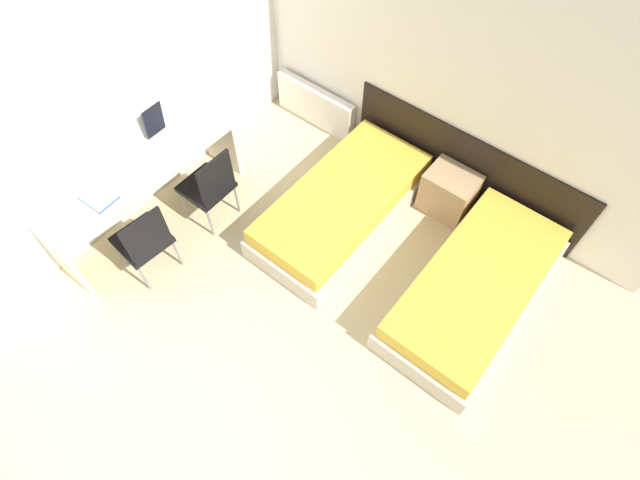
{
  "coord_description": "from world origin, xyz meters",
  "views": [
    {
      "loc": [
        1.57,
        0.15,
        4.32
      ],
      "look_at": [
        0.0,
        2.09,
        0.55
      ],
      "focal_mm": 28.0,
      "sensor_mm": 36.0,
      "label": 1
    }
  ],
  "objects_px": {
    "nightstand": "(448,192)",
    "chair_near_notebook": "(144,240)",
    "bed_near_window": "(342,206)",
    "chair_near_laptop": "(210,185)",
    "bed_near_door": "(475,289)",
    "laptop": "(164,134)"
  },
  "relations": [
    {
      "from": "bed_near_window",
      "to": "chair_near_notebook",
      "type": "bearing_deg",
      "value": -122.12
    },
    {
      "from": "bed_near_window",
      "to": "chair_near_notebook",
      "type": "relative_size",
      "value": 2.11
    },
    {
      "from": "chair_near_notebook",
      "to": "bed_near_window",
      "type": "bearing_deg",
      "value": 63.06
    },
    {
      "from": "nightstand",
      "to": "chair_near_notebook",
      "type": "relative_size",
      "value": 0.53
    },
    {
      "from": "bed_near_door",
      "to": "nightstand",
      "type": "distance_m",
      "value": 1.13
    },
    {
      "from": "nightstand",
      "to": "chair_near_notebook",
      "type": "xyz_separation_m",
      "value": [
        -1.81,
        -2.47,
        0.28
      ]
    },
    {
      "from": "laptop",
      "to": "chair_near_notebook",
      "type": "bearing_deg",
      "value": -57.43
    },
    {
      "from": "bed_near_door",
      "to": "chair_near_laptop",
      "type": "distance_m",
      "value": 2.73
    },
    {
      "from": "nightstand",
      "to": "chair_near_notebook",
      "type": "bearing_deg",
      "value": -126.31
    },
    {
      "from": "bed_near_door",
      "to": "laptop",
      "type": "xyz_separation_m",
      "value": [
        -3.17,
        -0.79,
        0.63
      ]
    },
    {
      "from": "bed_near_window",
      "to": "nightstand",
      "type": "height_order",
      "value": "nightstand"
    },
    {
      "from": "chair_near_notebook",
      "to": "laptop",
      "type": "distance_m",
      "value": 1.08
    },
    {
      "from": "bed_near_window",
      "to": "chair_near_laptop",
      "type": "xyz_separation_m",
      "value": [
        -1.04,
        -0.82,
        0.31
      ]
    },
    {
      "from": "bed_near_door",
      "to": "chair_near_laptop",
      "type": "relative_size",
      "value": 2.11
    },
    {
      "from": "bed_near_window",
      "to": "laptop",
      "type": "bearing_deg",
      "value": -153.81
    },
    {
      "from": "bed_near_window",
      "to": "chair_near_laptop",
      "type": "bearing_deg",
      "value": -141.67
    },
    {
      "from": "bed_near_window",
      "to": "nightstand",
      "type": "xyz_separation_m",
      "value": [
        0.78,
        0.81,
        0.04
      ]
    },
    {
      "from": "bed_near_door",
      "to": "chair_near_laptop",
      "type": "bearing_deg",
      "value": -162.43
    },
    {
      "from": "bed_near_window",
      "to": "bed_near_door",
      "type": "height_order",
      "value": "same"
    },
    {
      "from": "bed_near_window",
      "to": "chair_near_notebook",
      "type": "xyz_separation_m",
      "value": [
        -1.04,
        -1.65,
        0.31
      ]
    },
    {
      "from": "bed_near_door",
      "to": "chair_near_notebook",
      "type": "bearing_deg",
      "value": -147.45
    },
    {
      "from": "chair_near_laptop",
      "to": "laptop",
      "type": "height_order",
      "value": "laptop"
    }
  ]
}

